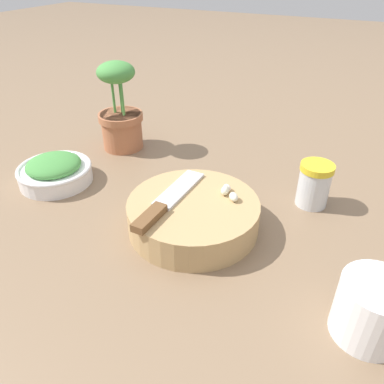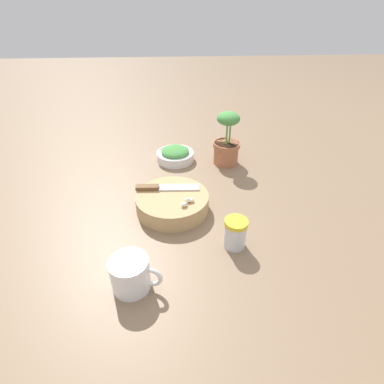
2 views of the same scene
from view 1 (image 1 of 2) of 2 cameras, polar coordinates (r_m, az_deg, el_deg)
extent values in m
plane|color=#7F664C|center=(0.72, 0.03, -1.25)|extent=(5.00, 5.00, 0.00)
cylinder|color=tan|center=(0.64, 0.19, -3.51)|extent=(0.22, 0.22, 0.05)
cube|color=brown|center=(0.58, -6.42, -3.93)|extent=(0.02, 0.07, 0.01)
cube|color=silver|center=(0.65, -1.60, 0.38)|extent=(0.04, 0.13, 0.01)
ellipsoid|color=#F4E2CA|center=(0.65, 5.35, 0.64)|extent=(0.02, 0.02, 0.01)
ellipsoid|color=beige|center=(0.64, 5.07, 0.25)|extent=(0.02, 0.02, 0.02)
ellipsoid|color=silver|center=(0.63, 6.36, -0.74)|extent=(0.02, 0.03, 0.01)
cylinder|color=white|center=(0.82, -20.05, 2.48)|extent=(0.15, 0.15, 0.03)
torus|color=white|center=(0.81, -20.26, 3.46)|extent=(0.15, 0.15, 0.01)
ellipsoid|color=#478E42|center=(0.81, -20.36, 3.91)|extent=(0.11, 0.11, 0.03)
cylinder|color=silver|center=(0.73, 18.01, 0.68)|extent=(0.06, 0.06, 0.07)
cylinder|color=yellow|center=(0.71, 18.59, 3.57)|extent=(0.06, 0.06, 0.01)
cylinder|color=white|center=(0.52, 25.77, -15.86)|extent=(0.09, 0.09, 0.08)
cylinder|color=#B26B47|center=(0.92, -10.61, 9.19)|extent=(0.09, 0.09, 0.09)
cylinder|color=#B26B47|center=(0.91, -10.83, 11.22)|extent=(0.10, 0.10, 0.02)
ellipsoid|color=#478E42|center=(0.88, -11.55, 17.47)|extent=(0.08, 0.08, 0.05)
cylinder|color=#478E42|center=(0.90, -11.96, 14.62)|extent=(0.01, 0.01, 0.09)
cylinder|color=#478E42|center=(0.90, -10.85, 14.72)|extent=(0.01, 0.01, 0.09)
cylinder|color=#478E42|center=(0.88, -10.62, 14.35)|extent=(0.01, 0.01, 0.09)
camera|label=2|loc=(0.73, 83.47, 19.99)|focal=28.00mm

